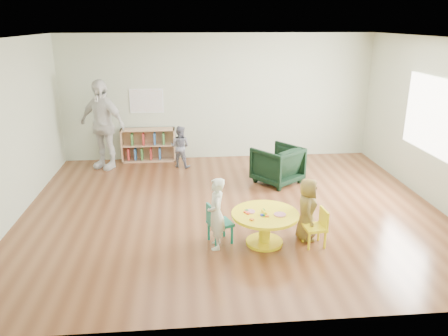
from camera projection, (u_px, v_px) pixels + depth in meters
name	position (u px, v px, depth m)	size (l,w,h in m)	color
room	(233.00, 98.00, 6.86)	(7.10, 7.00, 2.80)	brown
activity_table	(265.00, 223.00, 6.20)	(0.96, 0.96, 0.52)	yellow
kid_chair_left	(217.00, 223.00, 6.23)	(0.40, 0.40, 0.58)	#167967
kid_chair_right	(318.00, 226.00, 6.17)	(0.32, 0.32, 0.55)	yellow
bookshelf	(148.00, 145.00, 9.91)	(1.20, 0.30, 0.75)	tan
alphabet_poster	(147.00, 101.00, 9.71)	(0.74, 0.01, 0.54)	white
armchair	(277.00, 165.00, 8.54)	(0.79, 0.81, 0.74)	black
child_left	(216.00, 214.00, 6.04)	(0.38, 0.25, 1.04)	silver
child_right	(307.00, 209.00, 6.30)	(0.46, 0.30, 0.93)	gold
toddler	(180.00, 147.00, 9.45)	(0.44, 0.35, 0.91)	#171D3A
adult_caretaker	(102.00, 125.00, 9.26)	(1.12, 0.47, 1.91)	white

